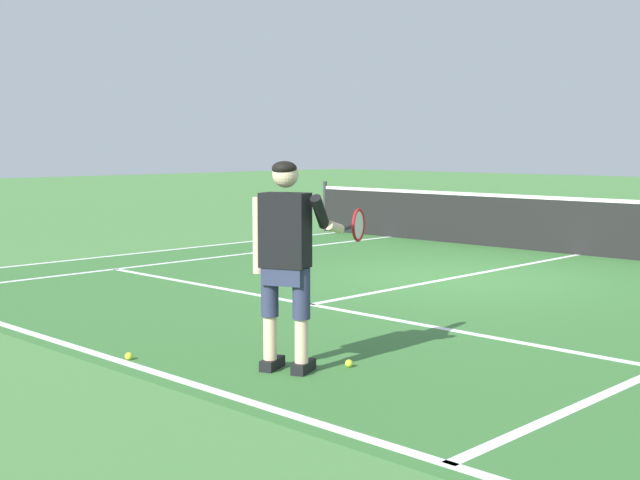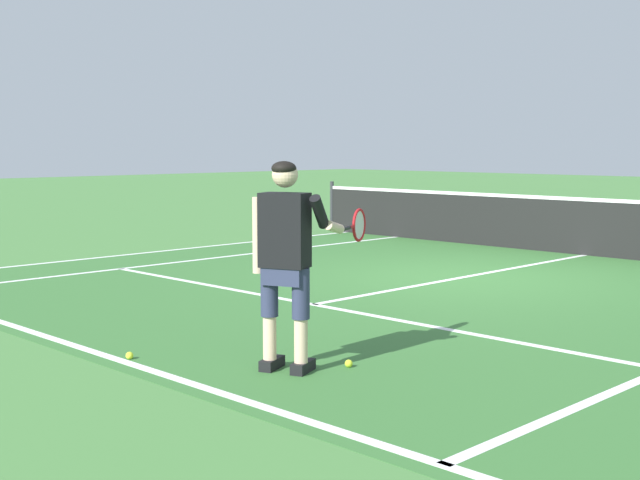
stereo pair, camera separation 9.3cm
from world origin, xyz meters
TOP-DOWN VIEW (x-y plane):
  - ground_plane at (0.00, 0.00)m, footprint 80.00×80.00m
  - court_inner_surface at (0.00, -1.24)m, footprint 10.98×9.80m
  - line_baseline at (0.00, -5.95)m, footprint 10.98×0.10m
  - line_service at (0.00, -2.94)m, footprint 8.23×0.10m
  - line_centre_service at (0.00, 0.26)m, footprint 0.10×6.40m
  - line_singles_left at (-4.12, -1.24)m, footprint 0.10×9.40m
  - line_doubles_left at (-5.49, -1.24)m, footprint 0.10×9.40m
  - tennis_net at (0.00, 3.46)m, footprint 11.96×0.08m
  - tennis_player at (1.95, -5.16)m, footprint 0.57×1.23m
  - tennis_ball_near_feet at (2.22, -4.72)m, footprint 0.07×0.07m
  - tennis_ball_by_baseline at (0.70, -5.86)m, footprint 0.07×0.07m

SIDE VIEW (x-z plane):
  - ground_plane at x=0.00m, z-range 0.00..0.00m
  - court_inner_surface at x=0.00m, z-range 0.00..0.00m
  - line_baseline at x=0.00m, z-range 0.00..0.01m
  - line_service at x=0.00m, z-range 0.00..0.01m
  - line_centre_service at x=0.00m, z-range 0.00..0.01m
  - line_singles_left at x=-4.12m, z-range 0.00..0.01m
  - line_doubles_left at x=-5.49m, z-range 0.00..0.01m
  - tennis_ball_near_feet at x=2.22m, z-range 0.00..0.07m
  - tennis_ball_by_baseline at x=0.70m, z-range 0.00..0.07m
  - tennis_net at x=0.00m, z-range -0.04..1.03m
  - tennis_player at x=1.95m, z-range 0.13..1.85m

